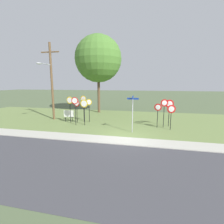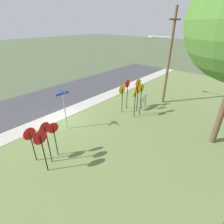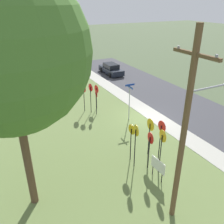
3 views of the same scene
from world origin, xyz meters
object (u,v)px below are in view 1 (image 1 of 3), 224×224
stop_sign_near_left (83,103)px  street_name_post (133,111)px  yield_sign_far_right (169,107)px  yield_sign_near_left (164,107)px  stop_sign_far_right (89,106)px  stop_sign_center_tall (70,104)px  oak_tree_left (98,59)px  yield_sign_near_right (171,111)px  notice_board (69,114)px  stop_sign_far_center (77,106)px  stop_sign_near_right (75,105)px  yield_sign_far_left (158,110)px  stop_sign_far_left (84,107)px  utility_pole (51,79)px

stop_sign_near_left → street_name_post: street_name_post is taller
yield_sign_far_right → yield_sign_near_left: bearing=-145.9°
stop_sign_far_right → stop_sign_center_tall: 1.96m
street_name_post → oak_tree_left: size_ratio=0.30×
stop_sign_center_tall → oak_tree_left: 8.73m
stop_sign_near_left → oak_tree_left: (-0.08, 5.85, 5.30)m
yield_sign_near_right → notice_board: bearing=168.9°
yield_sign_near_left → street_name_post: bearing=-149.8°
stop_sign_near_left → yield_sign_far_right: size_ratio=1.08×
yield_sign_near_left → yield_sign_far_right: (0.51, 0.42, -0.03)m
stop_sign_far_center → stop_sign_near_right: bearing=-66.0°
stop_sign_far_right → oak_tree_left: size_ratio=0.23×
stop_sign_near_right → oak_tree_left: oak_tree_left is taller
street_name_post → oak_tree_left: oak_tree_left is taller
stop_sign_center_tall → street_name_post: 6.82m
street_name_post → notice_board: size_ratio=2.47×
yield_sign_near_right → yield_sign_far_right: (-0.04, 1.19, 0.27)m
stop_sign_near_right → yield_sign_far_left: stop_sign_near_right is taller
stop_sign_far_left → stop_sign_center_tall: (-1.72, 0.45, 0.14)m
stop_sign_far_left → stop_sign_far_right: bearing=94.2°
stop_sign_far_right → utility_pole: bearing=170.4°
stop_sign_near_right → stop_sign_near_left: bearing=82.8°
yield_sign_near_left → stop_sign_near_left: bearing=166.1°
stop_sign_near_left → stop_sign_center_tall: stop_sign_near_left is taller
stop_sign_far_center → yield_sign_near_right: size_ratio=1.07×
stop_sign_near_right → yield_sign_far_right: size_ratio=1.08×
yield_sign_near_right → notice_board: (-10.21, 0.87, -0.82)m
stop_sign_far_center → yield_sign_far_right: yield_sign_far_right is taller
stop_sign_near_right → street_name_post: 5.87m
oak_tree_left → stop_sign_near_left: bearing=-89.2°
stop_sign_near_right → yield_sign_far_right: bearing=10.0°
stop_sign_far_center → yield_sign_far_right: size_ratio=0.93×
stop_sign_far_left → yield_sign_near_right: stop_sign_far_left is taller
yield_sign_near_left → stop_sign_center_tall: bearing=172.8°
stop_sign_center_tall → notice_board: bearing=141.1°
yield_sign_near_right → yield_sign_far_right: yield_sign_far_right is taller
stop_sign_near_left → notice_board: 1.97m
street_name_post → stop_sign_near_right: bearing=170.3°
stop_sign_far_left → yield_sign_far_left: 6.98m
stop_sign_far_right → yield_sign_near_left: bearing=-10.1°
stop_sign_near_right → stop_sign_far_center: size_ratio=1.16×
yield_sign_near_left → street_name_post: 3.51m
yield_sign_near_right → oak_tree_left: (-8.81, 7.26, 5.65)m
stop_sign_far_right → utility_pole: utility_pole is taller
notice_board → stop_sign_far_center: bearing=-8.5°
yield_sign_near_right → yield_sign_far_left: (-1.12, 0.51, 0.01)m
stop_sign_near_left → stop_sign_far_center: bearing=-118.4°
yield_sign_near_left → yield_sign_far_left: (-0.57, -0.27, -0.30)m
stop_sign_center_tall → oak_tree_left: oak_tree_left is taller
yield_sign_near_right → yield_sign_far_left: yield_sign_far_left is taller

